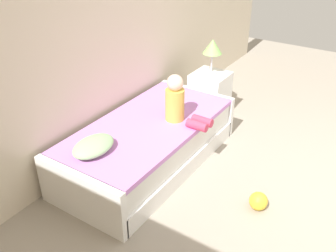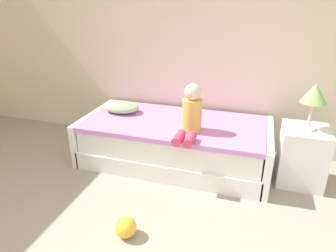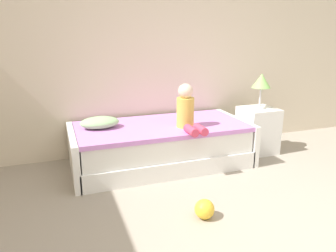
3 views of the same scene
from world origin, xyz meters
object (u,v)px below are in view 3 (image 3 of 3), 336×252
(pillow, at_px, (100,122))
(toy_ball, at_px, (204,209))
(bed, at_px, (161,145))
(child_figure, at_px, (187,110))
(nightstand, at_px, (257,130))
(table_lamp, at_px, (261,83))

(pillow, distance_m, toy_ball, 1.60)
(bed, relative_size, child_figure, 4.14)
(child_figure, xyz_separation_m, toy_ball, (-0.27, -1.05, -0.62))
(bed, height_order, pillow, pillow)
(nightstand, bearing_deg, child_figure, -169.39)
(bed, relative_size, toy_ball, 12.15)
(table_lamp, bearing_deg, nightstand, 0.00)
(toy_ball, bearing_deg, table_lamp, 42.21)
(nightstand, distance_m, child_figure, 1.20)
(table_lamp, distance_m, toy_ball, 2.05)
(bed, xyz_separation_m, table_lamp, (1.35, -0.02, 0.69))
(nightstand, bearing_deg, table_lamp, 0.00)
(pillow, bearing_deg, nightstand, -3.34)
(table_lamp, xyz_separation_m, pillow, (-2.05, 0.12, -0.37))
(nightstand, distance_m, pillow, 2.07)
(nightstand, bearing_deg, toy_ball, -137.79)
(table_lamp, relative_size, toy_ball, 2.59)
(nightstand, xyz_separation_m, toy_ball, (-1.38, -1.25, -0.21))
(bed, xyz_separation_m, toy_ball, (-0.03, -1.27, -0.16))
(nightstand, height_order, pillow, pillow)
(bed, relative_size, pillow, 4.80)
(table_lamp, xyz_separation_m, child_figure, (-1.12, -0.21, -0.23))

